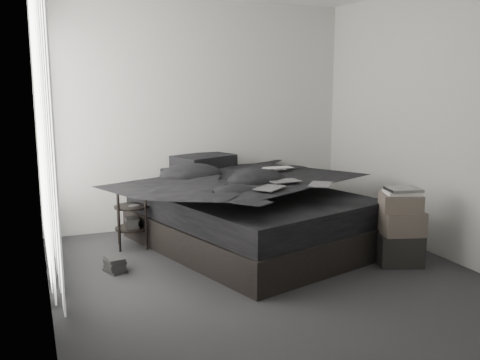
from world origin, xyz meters
name	(u,v)px	position (x,y,z in m)	size (l,w,h in m)	color
floor	(275,282)	(0.00, 0.00, 0.00)	(3.60, 4.20, 0.01)	#2B2A2D
wall_back	(199,115)	(0.00, 2.10, 1.30)	(3.60, 0.01, 2.60)	silver
wall_front	(477,168)	(0.00, -2.10, 1.30)	(3.60, 0.01, 2.60)	silver
wall_left	(40,138)	(-1.80, 0.00, 1.30)	(0.01, 4.20, 2.60)	silver
wall_right	(451,124)	(1.80, 0.00, 1.30)	(0.01, 4.20, 2.60)	silver
window_left	(39,122)	(-1.78, 0.90, 1.35)	(0.02, 2.00, 2.30)	white
curtain_left	(46,130)	(-1.73, 0.90, 1.28)	(0.06, 2.12, 2.48)	white
bed	(250,231)	(0.20, 1.02, 0.16)	(1.74, 2.30, 0.31)	black
mattress	(250,205)	(0.20, 1.02, 0.44)	(1.67, 2.23, 0.25)	black
duvet	(254,181)	(0.22, 0.97, 0.69)	(1.70, 1.97, 0.27)	black
pillow_lower	(197,175)	(-0.11, 1.86, 0.64)	(0.69, 0.47, 0.16)	black
pillow_upper	(204,161)	(-0.03, 1.86, 0.79)	(0.65, 0.45, 0.15)	black
laptop	(278,162)	(0.59, 1.19, 0.84)	(0.37, 0.24, 0.03)	silver
comic_a	(270,179)	(0.11, 0.35, 0.83)	(0.29, 0.19, 0.01)	black
comic_b	(284,172)	(0.38, 0.61, 0.84)	(0.29, 0.19, 0.01)	black
comic_c	(321,174)	(0.62, 0.33, 0.84)	(0.29, 0.19, 0.01)	black
side_stand	(132,216)	(-0.94, 1.44, 0.32)	(0.35, 0.35, 0.65)	black
papers	(132,185)	(-0.93, 1.43, 0.65)	(0.25, 0.19, 0.01)	white
floor_books	(115,265)	(-1.23, 0.75, 0.07)	(0.14, 0.20, 0.14)	black
box_lower	(399,249)	(1.27, -0.02, 0.15)	(0.40, 0.31, 0.29)	black
box_mid	(402,222)	(1.28, -0.03, 0.41)	(0.37, 0.29, 0.22)	#675A51
box_upper	(401,202)	(1.27, -0.01, 0.60)	(0.35, 0.28, 0.16)	#675A51
art_book_white	(402,192)	(1.27, -0.02, 0.69)	(0.30, 0.24, 0.03)	silver
art_book_snake	(403,189)	(1.28, -0.03, 0.72)	(0.29, 0.23, 0.03)	silver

